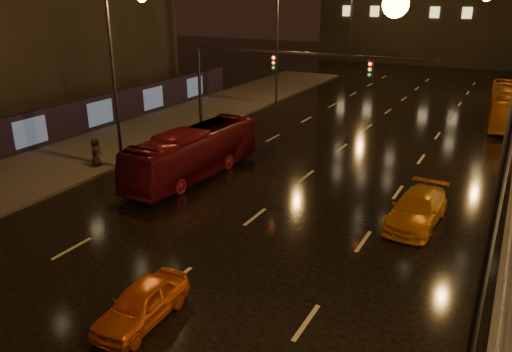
# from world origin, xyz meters

# --- Properties ---
(ground) EXTENTS (140.00, 140.00, 0.00)m
(ground) POSITION_xyz_m (0.00, 20.00, 0.00)
(ground) COLOR black
(ground) RESTS_ON ground
(sidewalk_left) EXTENTS (7.00, 70.00, 0.15)m
(sidewalk_left) POSITION_xyz_m (-13.50, 15.00, 0.07)
(sidewalk_left) COLOR #38332D
(sidewalk_left) RESTS_ON ground
(hoarding_left) EXTENTS (0.30, 46.00, 2.50)m
(hoarding_left) POSITION_xyz_m (-17.20, 12.00, 1.25)
(hoarding_left) COLOR black
(hoarding_left) RESTS_ON ground
(traffic_signal) EXTENTS (15.31, 0.32, 6.20)m
(traffic_signal) POSITION_xyz_m (-5.06, 20.00, 4.74)
(traffic_signal) COLOR black
(traffic_signal) RESTS_ON ground
(streetlight_right) EXTENTS (2.64, 0.50, 10.00)m
(streetlight_right) POSITION_xyz_m (8.92, 2.00, 6.43)
(streetlight_right) COLOR black
(streetlight_right) RESTS_ON ground
(bus_red) EXTENTS (2.60, 9.67, 2.67)m
(bus_red) POSITION_xyz_m (-5.46, 13.14, 1.34)
(bus_red) COLOR #560C14
(bus_red) RESTS_ON ground
(bus_curb) EXTENTS (3.08, 10.38, 2.85)m
(bus_curb) POSITION_xyz_m (9.00, 34.01, 1.43)
(bus_curb) COLOR #AC5611
(bus_curb) RESTS_ON ground
(taxi_near) EXTENTS (1.54, 3.60, 1.21)m
(taxi_near) POSITION_xyz_m (0.50, 1.74, 0.61)
(taxi_near) COLOR #D85614
(taxi_near) RESTS_ON ground
(taxi_far) EXTENTS (2.21, 4.83, 1.37)m
(taxi_far) POSITION_xyz_m (6.51, 12.69, 0.69)
(taxi_far) COLOR #C67212
(taxi_far) RESTS_ON ground
(pedestrian_c) EXTENTS (0.64, 0.87, 1.63)m
(pedestrian_c) POSITION_xyz_m (-11.13, 11.59, 0.97)
(pedestrian_c) COLOR black
(pedestrian_c) RESTS_ON sidewalk_left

